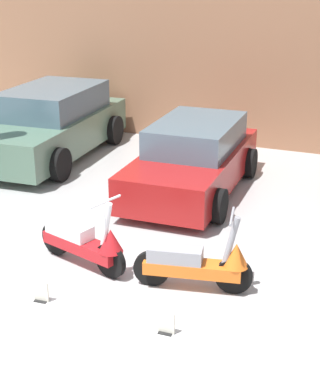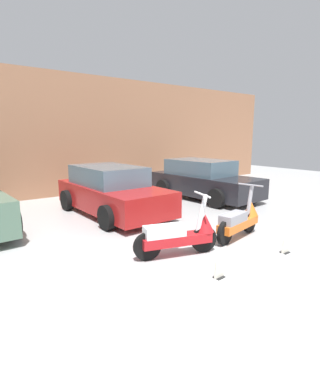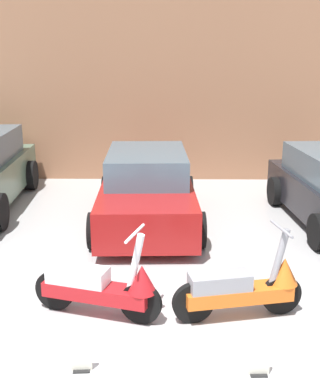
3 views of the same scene
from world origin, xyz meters
TOP-DOWN VIEW (x-y plane):
  - ground_plane at (0.00, 0.00)m, footprint 28.00×28.00m
  - wall_back at (0.00, 7.56)m, footprint 19.60×0.12m
  - scooter_front_left at (-0.63, 1.07)m, footprint 1.50×0.72m
  - scooter_front_right at (0.97, 1.08)m, footprint 1.50×0.63m
  - car_rear_left at (-3.78, 5.22)m, footprint 2.27×4.37m
  - car_rear_center at (-0.25, 4.36)m, footprint 1.91×3.78m
  - placard_near_left_scooter at (-0.70, 0.09)m, footprint 0.20×0.13m
  - placard_near_right_scooter at (0.96, 0.05)m, footprint 0.20×0.13m

SIDE VIEW (x-z plane):
  - ground_plane at x=0.00m, z-range 0.00..0.00m
  - placard_near_left_scooter at x=-0.70m, z-range -0.02..0.24m
  - placard_near_right_scooter at x=0.96m, z-range -0.02..0.24m
  - scooter_front_right at x=0.97m, z-range -0.15..0.90m
  - scooter_front_left at x=-0.63m, z-range -0.16..0.92m
  - car_rear_center at x=-0.25m, z-range -0.03..1.24m
  - car_rear_left at x=-3.78m, z-range -0.03..1.42m
  - wall_back at x=0.00m, z-range 0.00..4.15m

